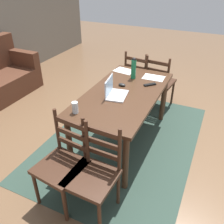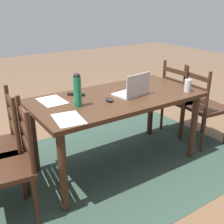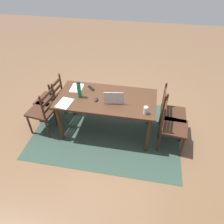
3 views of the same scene
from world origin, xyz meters
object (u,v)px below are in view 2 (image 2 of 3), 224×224
laptop (134,90)px  drinking_glass (188,86)px  chair_left_near (182,99)px  water_bottle (77,89)px  chair_right_far (8,166)px  chair_left_far (203,107)px  computer_mouse (109,100)px  tv_remote (76,94)px  dining_table (117,105)px

laptop → drinking_glass: bearing=158.6°
chair_left_near → water_bottle: 1.67m
chair_left_near → drinking_glass: (0.46, 0.46, 0.37)m
chair_right_far → water_bottle: size_ratio=3.17×
chair_left_far → computer_mouse: bearing=-3.4°
laptop → tv_remote: bearing=-34.0°
chair_left_near → drinking_glass: chair_left_near is taller
water_bottle → dining_table: bearing=-174.1°
chair_left_near → tv_remote: 1.50m
laptop → computer_mouse: laptop is taller
dining_table → laptop: size_ratio=4.84×
water_bottle → computer_mouse: bearing=171.8°
dining_table → water_bottle: bearing=5.9°
chair_left_far → water_bottle: water_bottle is taller
dining_table → chair_left_far: size_ratio=1.78×
chair_right_far → tv_remote: bearing=-152.7°
dining_table → water_bottle: size_ratio=5.66×
drinking_glass → tv_remote: bearing=-27.6°
chair_right_far → drinking_glass: size_ratio=7.48×
computer_mouse → tv_remote: computer_mouse is taller
dining_table → drinking_glass: drinking_glass is taller
chair_left_far → laptop: 1.06m
dining_table → computer_mouse: bearing=30.4°
dining_table → tv_remote: (0.33, -0.24, 0.11)m
chair_left_far → water_bottle: 1.66m
laptop → tv_remote: laptop is taller
chair_right_far → chair_left_far: (-2.27, -0.01, 0.00)m
dining_table → computer_mouse: computer_mouse is taller
chair_right_far → dining_table: bearing=-171.1°
chair_right_far → laptop: size_ratio=2.71×
chair_right_far → chair_left_far: bearing=-179.7°
computer_mouse → tv_remote: bearing=-59.0°
dining_table → chair_left_near: 1.17m
chair_right_far → water_bottle: (-0.68, -0.13, 0.46)m
chair_left_far → tv_remote: (1.47, -0.41, 0.32)m
chair_left_near → chair_left_far: size_ratio=1.00×
laptop → drinking_glass: laptop is taller
chair_left_near → water_bottle: bearing=7.9°
chair_right_far → computer_mouse: 1.04m
computer_mouse → drinking_glass: bearing=169.7°
dining_table → laptop: 0.22m
laptop → chair_right_far: bearing=4.5°
chair_left_near → computer_mouse: bearing=11.6°
chair_right_far → chair_left_near: (-2.27, -0.35, 0.00)m
dining_table → drinking_glass: (-0.68, 0.29, 0.16)m
chair_left_near → laptop: laptop is taller
laptop → tv_remote: size_ratio=2.06×
chair_left_far → chair_right_far: bearing=0.3°
dining_table → water_bottle: (0.46, 0.05, 0.25)m
chair_right_far → chair_left_near: 2.30m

